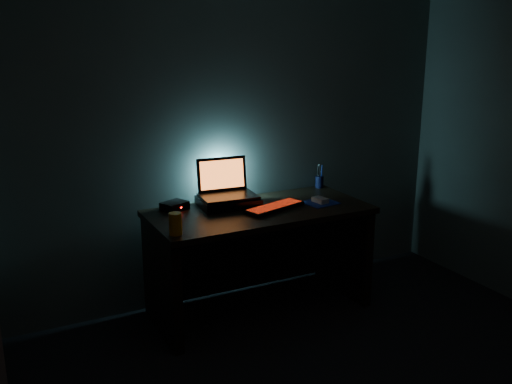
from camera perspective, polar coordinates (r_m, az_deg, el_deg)
room at (r=2.47m, az=17.90°, el=-0.30°), size 3.50×4.00×2.50m
desk at (r=4.00m, az=0.00°, el=-5.05°), size 1.50×0.70×0.75m
riser at (r=3.95m, az=-2.79°, el=-0.97°), size 0.42×0.33×0.06m
laptop at (r=3.97m, az=-3.05°, el=0.47°), size 0.40×0.31×0.26m
keyboard at (r=3.87m, az=1.86°, el=-1.54°), size 0.47×0.27×0.03m
mousepad at (r=4.05m, az=6.42°, el=-1.06°), size 0.25×0.23×0.00m
mouse at (r=4.04m, az=6.43°, el=-0.80°), size 0.08×0.12×0.03m
pen_cup at (r=4.45m, az=6.36°, el=1.02°), size 0.07×0.07×0.09m
juice_glass at (r=3.40m, az=-8.05°, el=-3.16°), size 0.08×0.08×0.13m
router at (r=3.90m, az=-8.15°, el=-1.38°), size 0.20×0.18×0.05m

